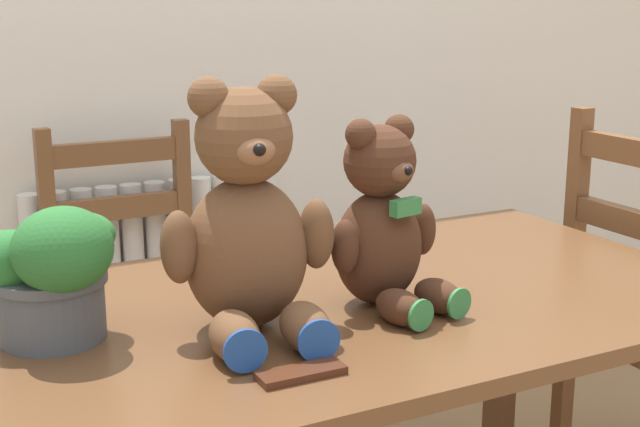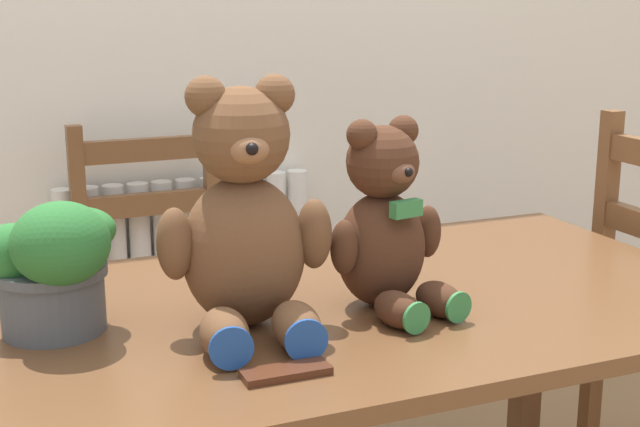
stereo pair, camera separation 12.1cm
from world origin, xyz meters
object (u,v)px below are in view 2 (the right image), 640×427
(teddy_bear_right, at_px, (385,227))
(potted_plant, at_px, (53,262))
(wooden_chair_behind, at_px, (163,311))
(teddy_bear_left, at_px, (245,223))
(chocolate_bar, at_px, (286,372))

(teddy_bear_right, height_order, potted_plant, teddy_bear_right)
(wooden_chair_behind, xyz_separation_m, teddy_bear_right, (0.21, -0.88, 0.42))
(teddy_bear_left, distance_m, chocolate_bar, 0.27)
(teddy_bear_left, relative_size, teddy_bear_right, 1.24)
(teddy_bear_left, xyz_separation_m, potted_plant, (-0.29, 0.09, -0.06))
(wooden_chair_behind, bearing_deg, teddy_bear_right, 103.09)
(teddy_bear_right, relative_size, chocolate_bar, 2.57)
(teddy_bear_right, distance_m, potted_plant, 0.56)
(teddy_bear_right, bearing_deg, chocolate_bar, 27.43)
(wooden_chair_behind, relative_size, chocolate_bar, 7.21)
(teddy_bear_left, bearing_deg, potted_plant, -10.52)
(potted_plant, relative_size, chocolate_bar, 1.75)
(wooden_chair_behind, distance_m, potted_plant, 0.95)
(potted_plant, bearing_deg, teddy_bear_left, -17.80)
(teddy_bear_left, relative_size, potted_plant, 1.82)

